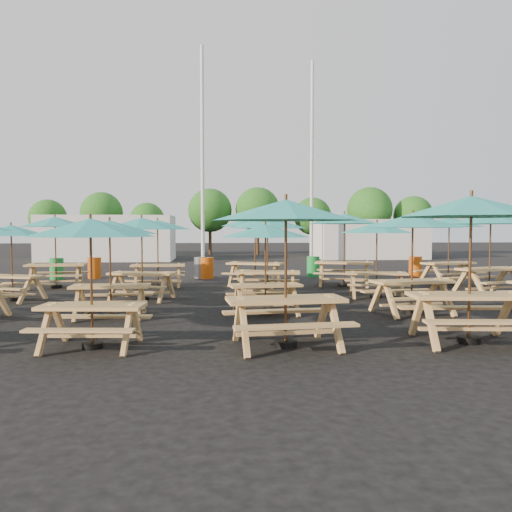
{
  "coord_description": "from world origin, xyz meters",
  "views": [
    {
      "loc": [
        -1.19,
        -13.91,
        1.91
      ],
      "look_at": [
        0.0,
        1.5,
        1.1
      ],
      "focal_mm": 35.0,
      "sensor_mm": 36.0,
      "label": 1
    }
  ],
  "objects": [
    {
      "name": "picnic_unit_14",
      "position": [
        3.27,
        -0.23,
        1.87
      ],
      "size": [
        2.44,
        2.44,
        2.14
      ],
      "rotation": [
        0.0,
        0.0,
        -0.19
      ],
      "color": "tan",
      "rests_on": "ground"
    },
    {
      "name": "tree_0",
      "position": [
        -14.07,
        25.25,
        2.83
      ],
      "size": [
        2.8,
        2.8,
        4.24
      ],
      "color": "#382314",
      "rests_on": "ground"
    },
    {
      "name": "tree_6",
      "position": [
        10.23,
        22.9,
        3.43
      ],
      "size": [
        3.38,
        3.38,
        5.13
      ],
      "color": "#382314",
      "rests_on": "ground"
    },
    {
      "name": "picnic_unit_13",
      "position": [
        3.2,
        -2.96,
        2.01
      ],
      "size": [
        2.58,
        2.58,
        2.3
      ],
      "rotation": [
        0.0,
        0.0,
        0.17
      ],
      "color": "tan",
      "rests_on": "ground"
    },
    {
      "name": "picnic_unit_6",
      "position": [
        -3.24,
        -0.21,
        1.97
      ],
      "size": [
        2.66,
        2.66,
        2.26
      ],
      "rotation": [
        0.0,
        0.0,
        -0.24
      ],
      "color": "tan",
      "rests_on": "ground"
    },
    {
      "name": "picnic_unit_4",
      "position": [
        -3.21,
        -5.77,
        1.85
      ],
      "size": [
        2.23,
        2.23,
        2.11
      ],
      "rotation": [
        0.0,
        0.0,
        -0.08
      ],
      "color": "tan",
      "rests_on": "ground"
    },
    {
      "name": "waste_bin_4",
      "position": [
        2.7,
        6.11,
        0.42
      ],
      "size": [
        0.52,
        0.52,
        0.83
      ],
      "primitive_type": "cylinder",
      "color": "#188634",
      "rests_on": "ground"
    },
    {
      "name": "waste_bin_1",
      "position": [
        -6.02,
        6.05,
        0.42
      ],
      "size": [
        0.52,
        0.52,
        0.83
      ],
      "primitive_type": "cylinder",
      "color": "#CB4E0B",
      "rests_on": "ground"
    },
    {
      "name": "picnic_unit_2",
      "position": [
        -6.7,
        -0.11,
        1.8
      ],
      "size": [
        2.54,
        2.54,
        2.06
      ],
      "rotation": [
        0.0,
        0.0,
        -0.32
      ],
      "color": "tan",
      "rests_on": "ground"
    },
    {
      "name": "picnic_unit_12",
      "position": [
        3.03,
        -5.87,
        2.18
      ],
      "size": [
        2.64,
        2.64,
        2.5
      ],
      "rotation": [
        0.0,
        0.0,
        -0.09
      ],
      "color": "tan",
      "rests_on": "ground"
    },
    {
      "name": "picnic_unit_19",
      "position": [
        6.76,
        2.7,
        2.07
      ],
      "size": [
        2.92,
        2.92,
        2.37
      ],
      "rotation": [
        0.0,
        0.0,
        0.32
      ],
      "color": "tan",
      "rests_on": "ground"
    },
    {
      "name": "picnic_unit_9",
      "position": [
        -0.11,
        -2.74,
        1.79
      ],
      "size": [
        2.24,
        2.24,
        2.05
      ],
      "rotation": [
        0.0,
        0.0,
        0.13
      ],
      "color": "tan",
      "rests_on": "ground"
    },
    {
      "name": "picnic_unit_8",
      "position": [
        -0.09,
        -5.91,
        2.11
      ],
      "size": [
        2.6,
        2.6,
        2.42
      ],
      "rotation": [
        0.0,
        0.0,
        0.11
      ],
      "color": "tan",
      "rests_on": "ground"
    },
    {
      "name": "waste_bin_2",
      "position": [
        -1.86,
        5.91,
        0.42
      ],
      "size": [
        0.52,
        0.52,
        0.83
      ],
      "primitive_type": "cylinder",
      "color": "gray",
      "rests_on": "ground"
    },
    {
      "name": "picnic_unit_5",
      "position": [
        -3.52,
        -2.9,
        1.86
      ],
      "size": [
        2.14,
        2.14,
        2.14
      ],
      "rotation": [
        0.0,
        0.0,
        0.03
      ],
      "color": "tan",
      "rests_on": "ground"
    },
    {
      "name": "picnic_unit_15",
      "position": [
        3.09,
        2.68,
        2.17
      ],
      "size": [
        2.99,
        2.99,
        2.49
      ],
      "rotation": [
        0.0,
        0.0,
        -0.28
      ],
      "color": "tan",
      "rests_on": "ground"
    },
    {
      "name": "picnic_unit_18",
      "position": [
        6.62,
        -0.16,
        2.13
      ],
      "size": [
        2.96,
        2.96,
        2.44
      ],
      "rotation": [
        0.0,
        0.0,
        0.29
      ],
      "color": "tan",
      "rests_on": "ground"
    },
    {
      "name": "picnic_unit_7",
      "position": [
        -3.18,
        2.88,
        1.97
      ],
      "size": [
        2.31,
        2.31,
        2.26
      ],
      "rotation": [
        0.0,
        0.0,
        0.05
      ],
      "color": "tan",
      "rests_on": "ground"
    },
    {
      "name": "tree_7",
      "position": [
        13.63,
        22.92,
        2.99
      ],
      "size": [
        2.95,
        2.95,
        4.48
      ],
      "color": "#382314",
      "rests_on": "ground"
    },
    {
      "name": "tree_1",
      "position": [
        -9.74,
        23.9,
        3.15
      ],
      "size": [
        3.11,
        3.11,
        4.72
      ],
      "color": "#382314",
      "rests_on": "ground"
    },
    {
      "name": "picnic_unit_10",
      "position": [
        0.19,
        -0.18,
        2.0
      ],
      "size": [
        2.55,
        2.55,
        2.29
      ],
      "rotation": [
        0.0,
        0.0,
        -0.15
      ],
      "color": "tan",
      "rests_on": "ground"
    },
    {
      "name": "picnic_unit_11",
      "position": [
        0.08,
        2.95,
        2.09
      ],
      "size": [
        2.98,
        2.98,
        2.39
      ],
      "rotation": [
        0.0,
        0.0,
        -0.35
      ],
      "color": "tan",
      "rests_on": "ground"
    },
    {
      "name": "tree_4",
      "position": [
        1.9,
        24.26,
        3.46
      ],
      "size": [
        3.41,
        3.41,
        5.17
      ],
      "color": "#382314",
      "rests_on": "ground"
    },
    {
      "name": "mast_0",
      "position": [
        -2.0,
        14.0,
        6.0
      ],
      "size": [
        0.2,
        0.2,
        12.0
      ],
      "primitive_type": "cylinder",
      "color": "silver",
      "rests_on": "ground"
    },
    {
      "name": "tree_2",
      "position": [
        -6.39,
        23.65,
        2.62
      ],
      "size": [
        2.59,
        2.59,
        3.93
      ],
      "color": "#382314",
      "rests_on": "ground"
    },
    {
      "name": "mast_1",
      "position": [
        4.5,
        16.0,
        6.0
      ],
      "size": [
        0.2,
        0.2,
        12.0
      ],
      "primitive_type": "cylinder",
      "color": "silver",
      "rests_on": "ground"
    },
    {
      "name": "waste_bin_0",
      "position": [
        -7.38,
        5.78,
        0.42
      ],
      "size": [
        0.52,
        0.52,
        0.83
      ],
      "primitive_type": "cylinder",
      "color": "#188634",
      "rests_on": "ground"
    },
    {
      "name": "waste_bin_3",
      "position": [
        -1.6,
        5.69,
        0.42
      ],
      "size": [
        0.52,
        0.52,
        0.83
      ],
      "primitive_type": "cylinder",
      "color": "#CB4E0B",
      "rests_on": "ground"
    },
    {
      "name": "event_tent_1",
      "position": [
        9.0,
        19.0,
        1.3
      ],
      "size": [
        7.0,
        4.0,
        2.6
      ],
      "primitive_type": "cube",
      "color": "silver",
      "rests_on": "ground"
    },
    {
      "name": "waste_bin_5",
      "position": [
        6.85,
        5.79,
        0.42
      ],
      "size": [
        0.52,
        0.52,
        0.83
      ],
      "primitive_type": "cylinder",
      "color": "#CB4E0B",
      "rests_on": "ground"
    },
    {
      "name": "ground",
      "position": [
        0.0,
        0.0,
        0.0
      ],
      "size": [
        120.0,
        120.0,
        0.0
      ],
      "primitive_type": "plane",
      "color": "black",
      "rests_on": "ground"
    },
    {
      "name": "tree_5",
      "position": [
        6.22,
        24.67,
        2.97
      ],
      "size": [
        2.94,
        2.94,
        4.45
      ],
      "color": "#382314",
      "rests_on": "ground"
    },
    {
      "name": "event_tent_0",
      "position": [
        -8.0,
        18.0,
        1.4
      ],
      "size": [
        8.0,
        4.0,
        2.8
      ],
      "primitive_type": "cube",
      "color": "silver",
      "rests_on": "ground"
    },
    {
      "name": "tree_3",
      "position": [
        -1.75,
        24.72,
        3.41
      ],
      "size": [
        3.36,
        3.36,
        5.09
      ],
      "color": "#382314",
      "rests_on": "ground"
    },
    {
      "name": "picnic_unit_3",
      "position": [
        -6.49,
        2.87,
        2.06
      ],
      "size": [
        2.53,
        2.53,
        2.36
      ],
      "rotation": [
        0.0,
        0.0,
        0.1
      ],
      "color": "tan",
      "rests_on": "ground"
    }
  ]
}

